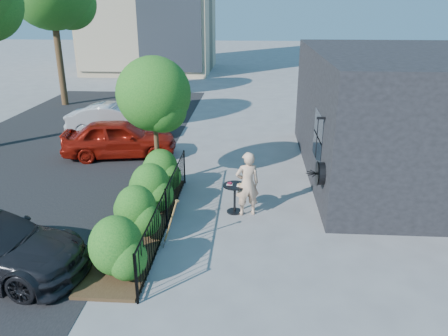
# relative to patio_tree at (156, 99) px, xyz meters

# --- Properties ---
(ground) EXTENTS (120.00, 120.00, 0.00)m
(ground) POSITION_rel_patio_tree_xyz_m (2.24, -2.76, -2.76)
(ground) COLOR gray
(ground) RESTS_ON ground
(shop_building) EXTENTS (6.22, 9.00, 4.00)m
(shop_building) POSITION_rel_patio_tree_xyz_m (7.73, 1.74, -0.76)
(shop_building) COLOR black
(shop_building) RESTS_ON ground
(fence) EXTENTS (0.05, 6.05, 1.10)m
(fence) POSITION_rel_patio_tree_xyz_m (0.74, -2.76, -2.20)
(fence) COLOR black
(fence) RESTS_ON ground
(planting_bed) EXTENTS (1.30, 6.00, 0.08)m
(planting_bed) POSITION_rel_patio_tree_xyz_m (0.04, -2.76, -2.72)
(planting_bed) COLOR #382616
(planting_bed) RESTS_ON ground
(shrubs) EXTENTS (1.10, 5.60, 1.24)m
(shrubs) POSITION_rel_patio_tree_xyz_m (0.14, -2.66, -2.06)
(shrubs) COLOR #125017
(shrubs) RESTS_ON ground
(patio_tree) EXTENTS (2.20, 2.20, 3.94)m
(patio_tree) POSITION_rel_patio_tree_xyz_m (0.00, 0.00, 0.00)
(patio_tree) COLOR #3F2B19
(patio_tree) RESTS_ON ground
(street) EXTENTS (9.00, 30.00, 0.01)m
(street) POSITION_rel_patio_tree_xyz_m (-4.76, 0.24, -2.76)
(street) COLOR black
(street) RESTS_ON ground
(cafe_table) EXTENTS (0.64, 0.64, 0.86)m
(cafe_table) POSITION_rel_patio_tree_xyz_m (2.41, -1.72, -2.20)
(cafe_table) COLOR black
(cafe_table) RESTS_ON ground
(woman) EXTENTS (0.74, 0.58, 1.78)m
(woman) POSITION_rel_patio_tree_xyz_m (2.75, -1.81, -1.87)
(woman) COLOR #E0B291
(woman) RESTS_ON ground
(shovel) EXTENTS (0.43, 0.16, 1.25)m
(shovel) POSITION_rel_patio_tree_xyz_m (0.98, -3.64, -2.22)
(shovel) COLOR brown
(shovel) RESTS_ON ground
(car_red) EXTENTS (4.35, 2.34, 1.41)m
(car_red) POSITION_rel_patio_tree_xyz_m (-2.05, 2.68, -2.06)
(car_red) COLOR maroon
(car_red) RESTS_ON ground
(car_silver) EXTENTS (4.16, 1.45, 1.37)m
(car_silver) POSITION_rel_patio_tree_xyz_m (-2.96, 5.38, -2.08)
(car_silver) COLOR #B1B1B6
(car_silver) RESTS_ON ground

